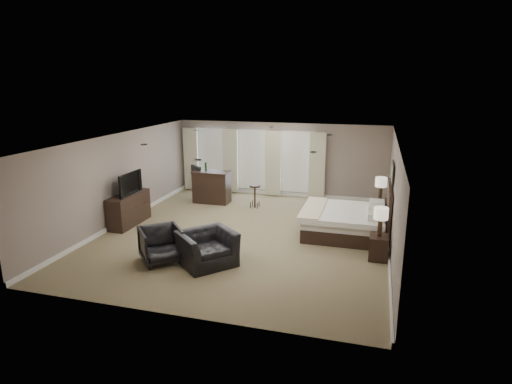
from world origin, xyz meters
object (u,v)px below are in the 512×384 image
(tv, at_px, (128,192))
(bed, at_px, (345,209))
(lamp_near, at_px, (380,222))
(nightstand_far, at_px, (379,211))
(bar_stool_left, at_px, (212,185))
(armchair_far, at_px, (161,243))
(lamp_far, at_px, (381,189))
(desk_chair, at_px, (203,182))
(nightstand_near, at_px, (378,247))
(bar_counter, at_px, (212,187))
(armchair_near, at_px, (207,243))
(dresser, at_px, (129,209))
(bar_stool_right, at_px, (255,196))

(tv, bearing_deg, bed, -82.03)
(lamp_near, bearing_deg, nightstand_far, 90.00)
(tv, xyz_separation_m, bar_stool_left, (1.13, 3.59, -0.57))
(armchair_far, bearing_deg, lamp_far, 1.33)
(bar_stool_left, height_order, desk_chair, desk_chair)
(bed, height_order, nightstand_near, bed)
(bed, bearing_deg, bar_stool_left, 150.71)
(bar_counter, bearing_deg, nightstand_near, -31.74)
(lamp_far, distance_m, armchair_near, 5.67)
(armchair_near, relative_size, desk_chair, 0.98)
(dresser, bearing_deg, bar_counter, 62.37)
(armchair_near, distance_m, bar_counter, 5.06)
(bar_counter, bearing_deg, bed, -22.88)
(nightstand_near, xyz_separation_m, armchair_far, (-4.79, -1.51, 0.17))
(dresser, bearing_deg, lamp_far, 18.34)
(armchair_far, relative_size, bar_counter, 0.72)
(nightstand_near, height_order, armchair_far, armchair_far)
(bed, distance_m, lamp_near, 1.71)
(bar_stool_right, bearing_deg, armchair_near, -87.72)
(bed, relative_size, nightstand_far, 3.55)
(lamp_near, bearing_deg, lamp_far, 90.00)
(dresser, bearing_deg, armchair_far, -44.77)
(tv, bearing_deg, bar_stool_left, -17.50)
(bar_stool_left, bearing_deg, bed, -29.29)
(tv, bearing_deg, desk_chair, -17.23)
(dresser, xyz_separation_m, armchair_far, (2.13, -2.11, -0.00))
(bar_counter, xyz_separation_m, bar_stool_left, (-0.32, 0.82, -0.14))
(bed, bearing_deg, tv, -172.03)
(dresser, bearing_deg, bar_stool_right, 40.54)
(bed, relative_size, lamp_far, 3.17)
(nightstand_far, distance_m, bar_stool_left, 5.93)
(bed, relative_size, bar_stool_right, 2.92)
(tv, height_order, armchair_far, tv)
(nightstand_near, xyz_separation_m, bar_counter, (-5.47, 3.38, 0.26))
(nightstand_far, height_order, tv, tv)
(dresser, xyz_separation_m, tv, (0.00, 0.00, 0.52))
(tv, height_order, bar_stool_left, tv)
(lamp_far, distance_m, bar_stool_right, 3.95)
(bed, bearing_deg, nightstand_far, 58.46)
(bar_stool_right, bearing_deg, armchair_far, -100.75)
(nightstand_far, bearing_deg, bar_stool_left, 167.37)
(armchair_near, relative_size, armchair_far, 1.32)
(lamp_near, relative_size, bar_counter, 0.55)
(bar_stool_left, bearing_deg, dresser, -107.50)
(nightstand_near, bearing_deg, nightstand_far, 90.00)
(lamp_near, bearing_deg, bed, 121.54)
(tv, xyz_separation_m, desk_chair, (0.97, 3.14, -0.37))
(nightstand_near, distance_m, tv, 6.98)
(nightstand_far, relative_size, bar_stool_right, 0.82)
(nightstand_near, bearing_deg, lamp_near, 0.00)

